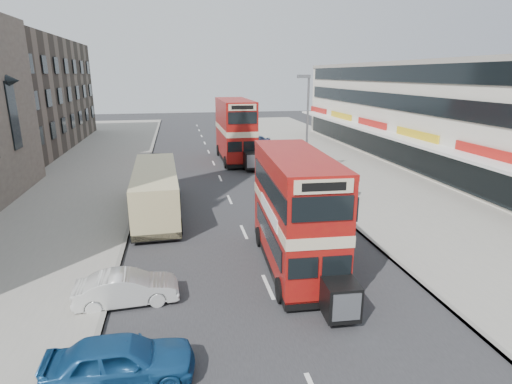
{
  "coord_description": "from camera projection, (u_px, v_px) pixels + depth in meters",
  "views": [
    {
      "loc": [
        -3.24,
        -12.29,
        8.18
      ],
      "look_at": [
        0.34,
        6.3,
        2.71
      ],
      "focal_mm": 28.75,
      "sensor_mm": 36.0,
      "label": 1
    }
  ],
  "objects": [
    {
      "name": "pavement_left",
      "position": [
        63.0,
        185.0,
        31.13
      ],
      "size": [
        12.0,
        90.0,
        0.15
      ],
      "primitive_type": "cube",
      "color": "gray",
      "rests_on": "ground"
    },
    {
      "name": "commercial_row",
      "position": [
        434.0,
        113.0,
        37.52
      ],
      "size": [
        9.9,
        46.2,
        9.3
      ],
      "color": "beige",
      "rests_on": "ground"
    },
    {
      "name": "street_lamp",
      "position": [
        306.0,
        120.0,
        31.29
      ],
      "size": [
        1.0,
        0.2,
        8.12
      ],
      "color": "slate",
      "rests_on": "ground"
    },
    {
      "name": "cyclist",
      "position": [
        270.0,
        170.0,
        32.73
      ],
      "size": [
        0.74,
        1.89,
        2.31
      ],
      "rotation": [
        0.0,
        0.0,
        0.05
      ],
      "color": "gray",
      "rests_on": "ground"
    },
    {
      "name": "car_left_near",
      "position": [
        120.0,
        360.0,
        11.14
      ],
      "size": [
        4.03,
        1.66,
        1.37
      ],
      "primitive_type": "imported",
      "rotation": [
        0.0,
        0.0,
        1.58
      ],
      "color": "navy",
      "rests_on": "ground"
    },
    {
      "name": "brick_terrace",
      "position": [
        0.0,
        95.0,
        44.65
      ],
      "size": [
        14.0,
        28.0,
        12.0
      ],
      "primitive_type": "cube",
      "color": "#66594C",
      "rests_on": "ground"
    },
    {
      "name": "coach",
      "position": [
        156.0,
        189.0,
        24.48
      ],
      "size": [
        2.84,
        9.87,
        2.59
      ],
      "rotation": [
        0.0,
        0.0,
        0.03
      ],
      "color": "black",
      "rests_on": "ground"
    },
    {
      "name": "car_right_a",
      "position": [
        290.0,
        182.0,
        29.66
      ],
      "size": [
        4.36,
        1.88,
        1.25
      ],
      "primitive_type": "imported",
      "rotation": [
        0.0,
        0.0,
        -1.6
      ],
      "color": "#A21C10",
      "rests_on": "ground"
    },
    {
      "name": "kerb_left",
      "position": [
        143.0,
        181.0,
        32.2
      ],
      "size": [
        0.2,
        90.0,
        0.16
      ],
      "primitive_type": "cube",
      "color": "gray",
      "rests_on": "ground"
    },
    {
      "name": "road_surface",
      "position": [
        220.0,
        178.0,
        33.32
      ],
      "size": [
        12.0,
        90.0,
        0.01
      ],
      "primitive_type": "cube",
      "color": "#28282B",
      "rests_on": "ground"
    },
    {
      "name": "car_left_front",
      "position": [
        127.0,
        288.0,
        15.03
      ],
      "size": [
        3.77,
        1.51,
        1.22
      ],
      "primitive_type": "imported",
      "rotation": [
        0.0,
        0.0,
        1.63
      ],
      "color": "silver",
      "rests_on": "ground"
    },
    {
      "name": "car_right_b",
      "position": [
        276.0,
        164.0,
        35.82
      ],
      "size": [
        4.17,
        2.32,
        1.1
      ],
      "primitive_type": "imported",
      "rotation": [
        0.0,
        0.0,
        -1.44
      ],
      "color": "#CD4714",
      "rests_on": "ground"
    },
    {
      "name": "ground",
      "position": [
        280.0,
        315.0,
        14.45
      ],
      "size": [
        160.0,
        160.0,
        0.0
      ],
      "primitive_type": "plane",
      "color": "#28282B",
      "rests_on": "ground"
    },
    {
      "name": "pavement_right",
      "position": [
        358.0,
        171.0,
        35.48
      ],
      "size": [
        12.0,
        90.0,
        0.15
      ],
      "primitive_type": "cube",
      "color": "gray",
      "rests_on": "ground"
    },
    {
      "name": "bus_second",
      "position": [
        235.0,
        130.0,
        39.38
      ],
      "size": [
        2.89,
        10.28,
        5.66
      ],
      "rotation": [
        0.0,
        0.0,
        3.15
      ],
      "color": "black",
      "rests_on": "ground"
    },
    {
      "name": "kerb_right",
      "position": [
        293.0,
        174.0,
        34.41
      ],
      "size": [
        0.2,
        90.0,
        0.16
      ],
      "primitive_type": "cube",
      "color": "gray",
      "rests_on": "ground"
    },
    {
      "name": "pedestrian_near",
      "position": [
        352.0,
        187.0,
        27.27
      ],
      "size": [
        0.71,
        0.69,
        1.61
      ],
      "primitive_type": "imported",
      "rotation": [
        0.0,
        0.0,
        3.88
      ],
      "color": "gray",
      "rests_on": "pavement_right"
    },
    {
      "name": "bus_main",
      "position": [
        295.0,
        211.0,
        17.39
      ],
      "size": [
        2.81,
        8.92,
        4.85
      ],
      "rotation": [
        0.0,
        0.0,
        3.09
      ],
      "color": "black",
      "rests_on": "ground"
    },
    {
      "name": "car_right_c",
      "position": [
        254.0,
        141.0,
        47.76
      ],
      "size": [
        3.85,
        1.56,
        1.31
      ],
      "primitive_type": "imported",
      "rotation": [
        0.0,
        0.0,
        -1.57
      ],
      "color": "#5D84BA",
      "rests_on": "ground"
    }
  ]
}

